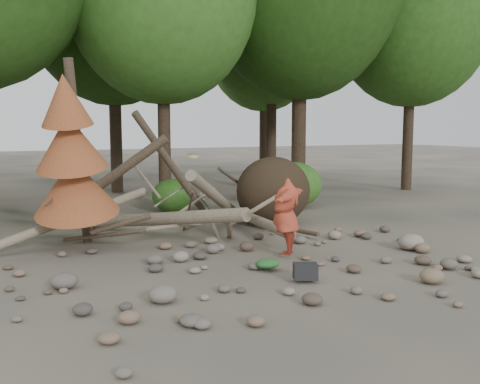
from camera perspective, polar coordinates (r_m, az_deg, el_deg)
name	(u,v)px	position (r m, az deg, el deg)	size (l,w,h in m)	color
ground	(269,271)	(10.63, 3.07, -8.42)	(120.00, 120.00, 0.00)	#514C44
deadfall_pile	(257,194)	(15.06, 1.78, -0.19)	(8.55, 5.24, 3.30)	#332619
dead_conifer	(72,159)	(12.45, -17.48, 3.37)	(2.06, 2.16, 4.35)	#4C3F30
bush_mid	(173,196)	(17.85, -7.15, -0.38)	(1.40, 1.40, 1.12)	#2D5D1B
bush_right	(294,185)	(18.94, 5.73, 0.78)	(2.00, 2.00, 1.60)	#386F22
frisbee_thrower	(286,216)	(11.54, 4.93, -2.60)	(3.06, 1.81, 2.22)	#AD3B27
backpack	(305,274)	(9.93, 6.98, -8.72)	(0.43, 0.29, 0.29)	black
cloth_green	(268,266)	(10.65, 2.99, -7.88)	(0.49, 0.41, 0.18)	#255E28
cloth_orange	(307,279)	(9.97, 7.21, -9.24)	(0.26, 0.22, 0.10)	#A14A1B
boulder_front_left	(163,294)	(8.83, -8.24, -10.73)	(0.48, 0.43, 0.29)	slate
boulder_front_right	(432,276)	(10.38, 19.79, -8.42)	(0.46, 0.42, 0.28)	#7F674F
boulder_mid_right	(411,242)	(12.98, 17.77, -5.08)	(0.62, 0.56, 0.37)	gray
boulder_mid_left	(64,281)	(9.95, -18.24, -8.98)	(0.49, 0.44, 0.29)	#625952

